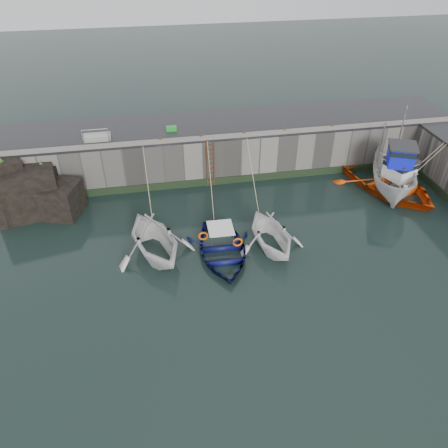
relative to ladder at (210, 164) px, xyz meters
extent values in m
plane|color=black|center=(2.00, -9.91, -1.59)|extent=(120.00, 120.00, 0.00)
cube|color=slate|center=(2.00, 2.59, -0.09)|extent=(30.00, 5.00, 3.00)
cube|color=black|center=(2.00, 2.59, 1.49)|extent=(30.00, 5.00, 0.16)
cube|color=slate|center=(2.00, 0.24, 1.67)|extent=(30.00, 0.30, 0.20)
cube|color=black|center=(2.00, 0.05, -1.34)|extent=(30.00, 0.08, 0.50)
cube|color=black|center=(-11.00, -0.91, -0.29)|extent=(4.05, 3.66, 2.60)
cube|color=black|center=(-9.20, -1.51, -0.64)|extent=(2.96, 2.83, 1.90)
cube|color=black|center=(-12.20, -0.11, -0.04)|extent=(2.74, 2.84, 3.10)
cube|color=black|center=(-10.20, -0.31, -0.44)|extent=(2.01, 1.83, 2.30)
cube|color=black|center=(-11.80, -1.71, -0.99)|extent=(2.04, 2.05, 1.20)
cone|color=#2D591E|center=(-10.60, -1.11, 0.59)|extent=(0.44, 0.44, 0.45)
cone|color=#2D591E|center=(-11.40, -0.61, 1.29)|extent=(0.44, 0.44, 0.45)
cone|color=#2D591E|center=(-9.50, -1.71, 0.09)|extent=(0.44, 0.44, 0.45)
cone|color=#2D591E|center=(-12.00, -0.41, 1.59)|extent=(0.44, 0.44, 0.45)
cone|color=#2D591E|center=(-10.00, -0.11, 0.99)|extent=(0.44, 0.44, 0.45)
cylinder|color=#3F1E0F|center=(-0.22, 0.01, 0.01)|extent=(0.07, 0.07, 3.20)
cylinder|color=#3F1E0F|center=(0.22, 0.01, 0.01)|extent=(0.07, 0.07, 3.20)
cube|color=#3F1E0F|center=(0.00, -0.01, -1.34)|extent=(0.44, 0.06, 0.05)
cube|color=#3F1E0F|center=(0.00, -0.01, -1.01)|extent=(0.44, 0.06, 0.05)
cube|color=#3F1E0F|center=(0.00, -0.01, -0.68)|extent=(0.44, 0.06, 0.05)
cube|color=#3F1E0F|center=(0.00, -0.01, -0.35)|extent=(0.44, 0.06, 0.05)
cube|color=#3F1E0F|center=(0.00, -0.01, -0.02)|extent=(0.44, 0.06, 0.05)
cube|color=#3F1E0F|center=(0.00, -0.01, 0.31)|extent=(0.44, 0.06, 0.05)
cube|color=#3F1E0F|center=(0.00, -0.01, 0.64)|extent=(0.44, 0.06, 0.05)
cube|color=#3F1E0F|center=(0.00, -0.01, 0.97)|extent=(0.44, 0.06, 0.05)
cube|color=#3F1E0F|center=(0.00, -0.01, 1.30)|extent=(0.44, 0.06, 0.05)
imported|color=silver|center=(-3.96, -6.38, -1.59)|extent=(5.66, 6.09, 2.63)
imported|color=#090C3B|center=(-0.55, -7.07, -1.59)|extent=(3.78, 5.20, 1.06)
imported|color=white|center=(2.08, -6.86, -1.59)|extent=(4.29, 4.81, 2.30)
imported|color=silver|center=(11.17, -2.73, -0.68)|extent=(4.83, 6.95, 2.52)
cube|color=#0E16D5|center=(10.93, -3.28, 1.17)|extent=(1.88, 1.93, 1.20)
cube|color=black|center=(10.93, -3.28, 1.52)|extent=(1.96, 2.01, 0.28)
cube|color=#262628|center=(10.93, -3.28, 1.81)|extent=(2.14, 2.20, 0.08)
cylinder|color=#A5A8AD|center=(11.64, -1.63, 2.07)|extent=(0.08, 0.08, 3.00)
imported|color=#F34E0C|center=(11.04, -2.51, -1.21)|extent=(7.11, 8.34, 1.46)
cube|color=white|center=(11.24, -3.08, 0.12)|extent=(1.82, 1.88, 1.20)
cube|color=black|center=(11.24, -3.08, 0.47)|extent=(1.90, 1.96, 0.28)
cube|color=#262628|center=(11.24, -3.08, 0.76)|extent=(2.08, 2.14, 0.08)
cylinder|color=#A5A8AD|center=(10.64, -1.38, 1.02)|extent=(0.08, 0.08, 3.00)
cube|color=green|center=(-2.18, 1.93, 1.71)|extent=(0.66, 0.36, 0.28)
cylinder|color=#A5A8AD|center=(-7.50, 0.69, 2.07)|extent=(0.05, 0.05, 1.00)
cylinder|color=#A5A8AD|center=(-6.00, 0.69, 2.07)|extent=(0.05, 0.05, 1.00)
cylinder|color=#A5A8AD|center=(-6.75, 0.69, 2.53)|extent=(1.50, 0.05, 0.05)
cube|color=gray|center=(-6.75, 1.19, 1.66)|extent=(1.60, 0.35, 0.18)
cube|color=gray|center=(-6.75, 1.54, 1.84)|extent=(1.60, 0.35, 0.18)
cylinder|color=#3F1E0F|center=(-3.00, 0.34, 1.71)|extent=(0.18, 0.18, 0.28)
cylinder|color=#3F1E0F|center=(-0.50, 0.34, 1.71)|extent=(0.18, 0.18, 0.28)
cylinder|color=#3F1E0F|center=(2.20, 0.34, 1.71)|extent=(0.18, 0.18, 0.28)
cylinder|color=#3F1E0F|center=(4.80, 0.34, 1.71)|extent=(0.18, 0.18, 0.28)
cylinder|color=#3F1E0F|center=(8.00, 0.34, 1.71)|extent=(0.18, 0.18, 0.28)
camera|label=1|loc=(-3.66, -24.32, 12.93)|focal=35.00mm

